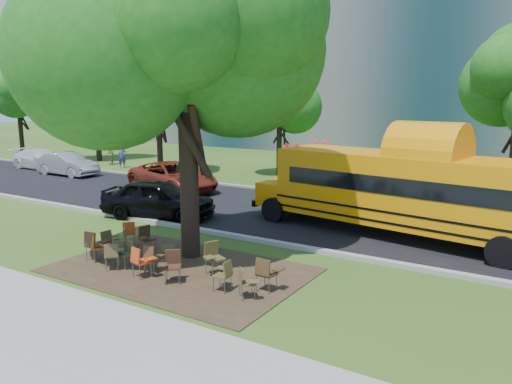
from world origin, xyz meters
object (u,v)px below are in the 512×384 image
Objects in this scene: bg_car_silver at (67,164)px; bg_car_white at (41,159)px; chair_3 at (127,251)px; bg_car_red at (173,177)px; chair_0 at (94,243)px; chair_11 at (169,253)px; pedestrian_b at (110,154)px; main_tree at (186,61)px; chair_13 at (267,271)px; chair_4 at (140,259)px; school_bus at (422,192)px; chair_6 at (224,272)px; black_car at (158,199)px; chair_14 at (153,256)px; pedestrian_a at (122,156)px; chair_12 at (213,255)px; chair_15 at (130,231)px; chair_7 at (245,281)px; chair_5 at (172,263)px; chair_10 at (146,236)px; chair_9 at (121,238)px; chair_1 at (97,245)px; chair_2 at (112,254)px; chair_8 at (105,240)px.

bg_car_silver reaches higher than bg_car_white.
chair_3 is 11.69m from bg_car_red.
chair_0 reaches higher than chair_11.
main_tree is at bearing 8.03° from pedestrian_b.
bg_car_red reaches higher than bg_car_silver.
chair_4 is at bearing -161.15° from chair_13.
school_bus is 14.65× the size of chair_6.
chair_3 is at bearing 2.05° from chair_0.
bg_car_white is 12.80m from bg_car_red.
black_car is at bearing 109.47° from chair_0.
chair_3 is at bearing -123.31° from school_bus.
bg_car_red reaches higher than chair_14.
chair_3 is 0.18× the size of bg_car_silver.
chair_0 is 20.00m from pedestrian_a.
bg_car_red is (-9.08, 8.83, 0.17)m from chair_12.
bg_car_silver is 0.93× the size of bg_car_white.
black_car is (-4.29, 4.91, 0.27)m from chair_14.
main_tree reaches higher than chair_15.
chair_7 is at bearing -30.46° from main_tree.
chair_5 is at bearing -116.29° from bg_car_white.
bg_car_silver is 4.15m from pedestrian_a.
chair_7 is 0.91× the size of chair_10.
pedestrian_a is at bearing -2.24° from chair_9.
chair_12 is 0.59× the size of pedestrian_a.
chair_11 is at bearing -80.67° from chair_5.
bg_car_silver is at bearing 100.69° from bg_car_red.
main_tree is at bearing 163.09° from chair_13.
main_tree reaches higher than chair_6.
school_bus is at bearing 70.84° from chair_1.
chair_15 is at bearing -136.17° from school_bus.
chair_4 is 0.55× the size of pedestrian_b.
pedestrian_b is at bearing 143.80° from main_tree.
bg_car_silver is at bearing 157.18° from chair_13.
bg_car_silver is (-16.41, 8.36, -5.06)m from main_tree.
chair_11 is at bearing -140.61° from chair_3.
black_car is at bearing 70.63° from chair_15.
school_bus is 13.69× the size of chair_4.
chair_9 is at bearing -122.46° from bg_car_silver.
pedestrian_a is at bearing 142.09° from main_tree.
main_tree is 5.66m from chair_4.
chair_7 is at bearing -99.12° from school_bus.
bg_car_silver is at bearing 8.69° from chair_9.
chair_1 is 1.04× the size of chair_2.
school_bus is 13.28× the size of chair_13.
chair_13 is at bearing -116.00° from bg_car_red.
chair_2 and chair_6 have the same top height.
chair_9 is at bearing -105.86° from pedestrian_a.
pedestrian_b is at bearing 52.28° from chair_8.
pedestrian_b reaches higher than chair_13.
chair_8 is at bearing 174.35° from chair_4.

